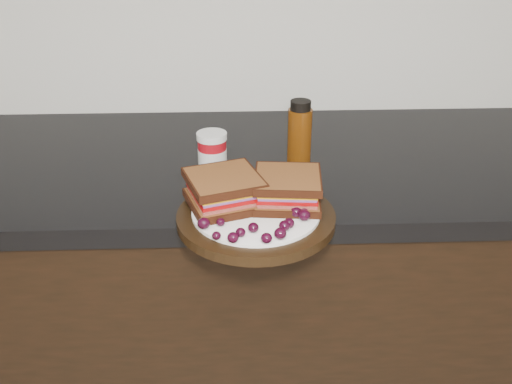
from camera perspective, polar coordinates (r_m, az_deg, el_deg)
base_cabinets at (r=1.52m, az=-4.14°, el=-12.94°), size 3.96×0.58×0.86m
countertop at (r=1.27m, az=-4.82°, el=2.64°), size 3.98×0.60×0.04m
plate at (r=1.01m, az=-0.00°, el=-2.57°), size 0.28×0.28×0.02m
sandwich_left at (r=1.01m, az=-3.20°, el=0.16°), size 0.16×0.16×0.06m
sandwich_right at (r=1.01m, az=3.17°, el=0.29°), size 0.13×0.13×0.05m
grape_0 at (r=0.95m, az=-5.25°, el=-3.14°), size 0.02×0.02×0.02m
grape_1 at (r=0.95m, az=-3.56°, el=-3.02°), size 0.01×0.01×0.01m
grape_2 at (r=0.92m, az=-3.97°, el=-4.37°), size 0.01×0.01×0.01m
grape_3 at (r=0.91m, az=-2.31°, el=-4.57°), size 0.02×0.02×0.02m
grape_4 at (r=0.92m, az=-1.55°, el=-4.06°), size 0.02×0.02×0.02m
grape_5 at (r=0.93m, az=-0.27°, el=-3.57°), size 0.02×0.02×0.02m
grape_6 at (r=0.91m, az=1.06°, el=-4.63°), size 0.02×0.02×0.02m
grape_7 at (r=0.92m, az=2.44°, el=-4.16°), size 0.02×0.02×0.02m
grape_8 at (r=0.94m, az=2.87°, el=-3.40°), size 0.02×0.02×0.02m
grape_9 at (r=0.95m, az=3.31°, el=-3.13°), size 0.02×0.02×0.02m
grape_10 at (r=0.97m, az=4.85°, el=-2.33°), size 0.02×0.02×0.02m
grape_11 at (r=0.98m, az=4.02°, el=-2.00°), size 0.02×0.02×0.02m
grape_12 at (r=0.98m, az=4.81°, el=-1.84°), size 0.02×0.02×0.02m
grape_13 at (r=1.03m, az=5.17°, el=-0.61°), size 0.02×0.02×0.02m
grape_14 at (r=1.03m, az=3.84°, el=-0.34°), size 0.02×0.02×0.02m
grape_15 at (r=1.02m, az=1.85°, el=-0.59°), size 0.02×0.02×0.02m
grape_16 at (r=1.05m, az=-3.37°, el=0.04°), size 0.02×0.02×0.01m
grape_17 at (r=1.03m, az=-3.02°, el=-0.33°), size 0.02×0.02×0.02m
grape_18 at (r=1.01m, az=-5.26°, el=-1.00°), size 0.02×0.02×0.02m
grape_19 at (r=1.00m, az=-4.42°, el=-1.24°), size 0.02×0.02×0.02m
grape_20 at (r=0.97m, az=-3.69°, el=-2.22°), size 0.02×0.02×0.02m
grape_21 at (r=1.03m, az=-2.10°, el=-0.52°), size 0.02×0.02×0.02m
grape_22 at (r=1.01m, az=-2.94°, el=-1.05°), size 0.02×0.02×0.02m
grape_23 at (r=1.01m, az=-4.97°, el=-1.05°), size 0.02×0.02×0.02m
condiment_jar at (r=1.17m, az=-4.39°, el=3.85°), size 0.07×0.07×0.09m
oil_bottle at (r=1.21m, az=4.38°, el=5.89°), size 0.05×0.05×0.14m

